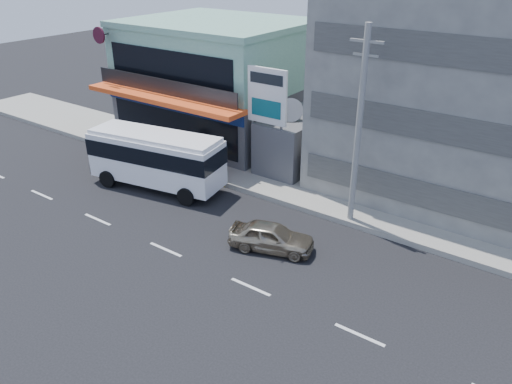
# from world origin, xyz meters

# --- Properties ---
(ground) EXTENTS (120.00, 120.00, 0.00)m
(ground) POSITION_xyz_m (0.00, 0.00, 0.00)
(ground) COLOR black
(ground) RESTS_ON ground
(sidewalk) EXTENTS (70.00, 5.00, 0.30)m
(sidewalk) POSITION_xyz_m (5.00, 9.50, 0.15)
(sidewalk) COLOR gray
(sidewalk) RESTS_ON ground
(shop_building) EXTENTS (12.40, 11.70, 8.00)m
(shop_building) POSITION_xyz_m (-8.00, 13.95, 4.00)
(shop_building) COLOR #404145
(shop_building) RESTS_ON ground
(concrete_building) EXTENTS (16.00, 12.00, 14.00)m
(concrete_building) POSITION_xyz_m (10.00, 15.00, 7.00)
(concrete_building) COLOR gray
(concrete_building) RESTS_ON ground
(gap_structure) EXTENTS (3.00, 6.00, 3.50)m
(gap_structure) POSITION_xyz_m (0.00, 12.00, 1.75)
(gap_structure) COLOR #404145
(gap_structure) RESTS_ON ground
(satellite_dish) EXTENTS (1.50, 1.50, 0.15)m
(satellite_dish) POSITION_xyz_m (0.00, 11.00, 3.58)
(satellite_dish) COLOR slate
(satellite_dish) RESTS_ON gap_structure
(billboard) EXTENTS (2.60, 0.18, 6.90)m
(billboard) POSITION_xyz_m (-0.50, 9.20, 4.93)
(billboard) COLOR gray
(billboard) RESTS_ON ground
(utility_pole_near) EXTENTS (1.60, 0.30, 10.00)m
(utility_pole_near) POSITION_xyz_m (6.00, 7.40, 5.15)
(utility_pole_near) COLOR #999993
(utility_pole_near) RESTS_ON ground
(minibus) EXTENTS (8.40, 3.96, 3.38)m
(minibus) POSITION_xyz_m (-5.23, 4.72, 2.01)
(minibus) COLOR white
(minibus) RESTS_ON ground
(sedan) EXTENTS (4.33, 2.77, 1.37)m
(sedan) POSITION_xyz_m (4.07, 2.96, 0.69)
(sedan) COLOR tan
(sedan) RESTS_ON ground
(motorcycle_rider) EXTENTS (2.06, 1.36, 2.50)m
(motorcycle_rider) POSITION_xyz_m (-4.00, 6.80, 0.82)
(motorcycle_rider) COLOR #4E130B
(motorcycle_rider) RESTS_ON ground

